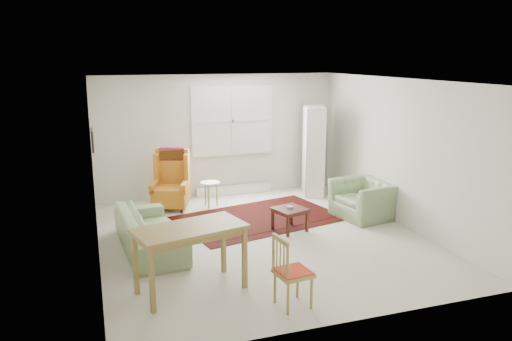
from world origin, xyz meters
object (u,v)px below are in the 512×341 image
object	(u,v)px
sofa	(149,223)
wingback_chair	(170,180)
stool	(210,194)
desk	(191,259)
coffee_table	(290,219)
cabinet	(314,151)
desk_chair	(293,271)
armchair	(364,196)

from	to	relation	value
sofa	wingback_chair	xyz separation A→B (m)	(0.62, 1.90, 0.17)
stool	desk	xyz separation A→B (m)	(-1.05, -3.38, 0.17)
wingback_chair	stool	distance (m)	0.82
sofa	stool	distance (m)	2.28
wingback_chair	coffee_table	bearing A→B (deg)	-27.02
sofa	stool	bearing A→B (deg)	-41.02
cabinet	desk	size ratio (longest dim) A/B	1.40
desk_chair	cabinet	bearing A→B (deg)	-35.17
sofa	cabinet	xyz separation A→B (m)	(3.64, 2.03, 0.52)
cabinet	desk	bearing A→B (deg)	-115.32
stool	armchair	bearing A→B (deg)	-30.92
sofa	armchair	xyz separation A→B (m)	(3.86, 0.32, -0.01)
wingback_chair	cabinet	bearing A→B (deg)	22.81
armchair	desk	size ratio (longest dim) A/B	0.77
sofa	armchair	world-z (taller)	sofa
desk_chair	armchair	bearing A→B (deg)	-50.80
wingback_chair	stool	xyz separation A→B (m)	(0.75, -0.09, -0.32)
armchair	cabinet	world-z (taller)	cabinet
armchair	coffee_table	xyz separation A→B (m)	(-1.55, -0.26, -0.20)
wingback_chair	cabinet	distance (m)	3.04
desk	stool	bearing A→B (deg)	72.73
wingback_chair	coffee_table	size ratio (longest dim) A/B	2.35
sofa	cabinet	distance (m)	4.20
desk_chair	coffee_table	bearing A→B (deg)	-29.10
armchair	sofa	bearing A→B (deg)	-94.57
desk_chair	wingback_chair	bearing A→B (deg)	2.41
sofa	desk_chair	distance (m)	2.70
armchair	stool	size ratio (longest dim) A/B	2.03
armchair	coffee_table	distance (m)	1.58
desk_chair	sofa	bearing A→B (deg)	22.84
wingback_chair	coffee_table	distance (m)	2.52
armchair	stool	distance (m)	2.90
cabinet	desk	distance (m)	4.92
stool	desk_chair	bearing A→B (deg)	-90.05
coffee_table	desk_chair	distance (m)	2.58
sofa	desk	bearing A→B (deg)	-172.33
armchair	desk_chair	size ratio (longest dim) A/B	1.16
stool	desk_chair	world-z (taller)	desk_chair
sofa	wingback_chair	distance (m)	2.01
coffee_table	desk	distance (m)	2.58
sofa	desk	xyz separation A→B (m)	(0.32, -1.57, 0.01)
sofa	cabinet	size ratio (longest dim) A/B	1.09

